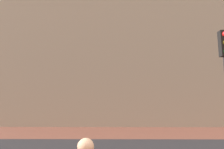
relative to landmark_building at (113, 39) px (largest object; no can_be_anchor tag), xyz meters
The scene contains 3 objects.
ground_plane 21.20m from the landmark_building, 89.26° to the right, with size 120.00×120.00×0.00m, color brown.
street_asphalt_strip 21.64m from the landmark_building, 89.28° to the right, with size 120.00×6.71×0.00m, color #2D2D33.
landmark_building is the anchor object (origin of this frame).
Camera 1 is at (0.02, -2.06, 2.13)m, focal length 34.58 mm.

